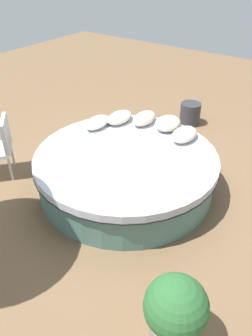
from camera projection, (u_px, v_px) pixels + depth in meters
The scene contains 10 objects.
ground_plane at pixel (126, 187), 5.24m from camera, with size 16.00×16.00×0.00m, color brown.
round_bed at pixel (126, 171), 5.06m from camera, with size 2.72×2.72×0.61m.
throw_pillow_0 at pixel (184, 134), 5.22m from camera, with size 0.55×0.34×0.18m, color silver.
throw_pillow_1 at pixel (168, 123), 5.51m from camera, with size 0.50×0.39×0.21m, color beige.
throw_pillow_2 at pixel (144, 118), 5.67m from camera, with size 0.53×0.31×0.20m, color beige.
throw_pillow_3 at pixel (120, 117), 5.72m from camera, with size 0.55×0.32×0.18m, color beige.
throw_pillow_4 at pixel (97, 122), 5.56m from camera, with size 0.52×0.29×0.18m, color silver.
patio_chair at pixel (0, 144), 5.25m from camera, with size 0.72×0.72×0.98m.
planter at pixel (175, 313), 2.94m from camera, with size 0.58×0.58×0.87m.
side_table at pixel (190, 114), 6.96m from camera, with size 0.42×0.42×0.45m, color #333338.
Camera 1 is at (3.38, 2.43, 3.19)m, focal length 35.66 mm.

